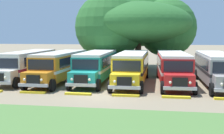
{
  "coord_description": "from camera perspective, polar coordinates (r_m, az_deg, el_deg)",
  "views": [
    {
      "loc": [
        4.17,
        -21.04,
        4.49
      ],
      "look_at": [
        0.0,
        4.54,
        1.6
      ],
      "focal_mm": 46.87,
      "sensor_mm": 36.0,
      "label": 1
    }
  ],
  "objects": [
    {
      "name": "parked_bus_slot_2",
      "position": [
        28.09,
        -3.08,
        0.41
      ],
      "size": [
        2.72,
        10.84,
        2.82
      ],
      "rotation": [
        0.0,
        0.0,
        -1.57
      ],
      "color": "teal",
      "rests_on": "ground_plane"
    },
    {
      "name": "curb_wheelstop_3",
      "position": [
        21.37,
        2.69,
        -5.56
      ],
      "size": [
        2.0,
        0.36,
        0.15
      ],
      "primitive_type": "cube",
      "color": "yellow",
      "rests_on": "ground_plane"
    },
    {
      "name": "parked_bus_slot_4",
      "position": [
        27.21,
        11.8,
        0.09
      ],
      "size": [
        3.11,
        10.9,
        2.82
      ],
      "rotation": [
        0.0,
        0.0,
        -1.52
      ],
      "color": "red",
      "rests_on": "ground_plane"
    },
    {
      "name": "parked_bus_slot_0",
      "position": [
        30.28,
        -16.13,
        0.6
      ],
      "size": [
        2.83,
        10.86,
        2.82
      ],
      "rotation": [
        0.0,
        0.0,
        -1.55
      ],
      "color": "silver",
      "rests_on": "ground_plane"
    },
    {
      "name": "curb_wheelstop_1",
      "position": [
        23.29,
        -15.19,
        -4.79
      ],
      "size": [
        2.0,
        0.36,
        0.15
      ],
      "primitive_type": "cube",
      "color": "yellow",
      "rests_on": "ground_plane"
    },
    {
      "name": "parked_bus_slot_1",
      "position": [
        28.34,
        -10.07,
        0.37
      ],
      "size": [
        2.96,
        10.88,
        2.82
      ],
      "rotation": [
        0.0,
        0.0,
        -1.6
      ],
      "color": "orange",
      "rests_on": "ground_plane"
    },
    {
      "name": "parked_bus_slot_3",
      "position": [
        27.01,
        3.93,
        0.16
      ],
      "size": [
        2.74,
        10.85,
        2.82
      ],
      "rotation": [
        0.0,
        0.0,
        -1.58
      ],
      "color": "yellow",
      "rests_on": "ground_plane"
    },
    {
      "name": "ground_plane",
      "position": [
        21.91,
        -1.92,
        -5.46
      ],
      "size": [
        220.0,
        220.0,
        0.0
      ],
      "primitive_type": "plane",
      "color": "#84755B"
    },
    {
      "name": "parked_bus_slot_5",
      "position": [
        27.4,
        19.67,
        -0.1
      ],
      "size": [
        2.75,
        10.85,
        2.82
      ],
      "rotation": [
        0.0,
        0.0,
        -1.56
      ],
      "color": "#9E9993",
      "rests_on": "ground_plane"
    },
    {
      "name": "foreground_grass_strip",
      "position": [
        13.83,
        -9.03,
        -12.63
      ],
      "size": [
        80.0,
        9.45,
        0.01
      ],
      "primitive_type": "cube",
      "color": "#4C7538",
      "rests_on": "ground_plane"
    },
    {
      "name": "curb_wheelstop_2",
      "position": [
        22.06,
        -6.64,
        -5.22
      ],
      "size": [
        2.0,
        0.36,
        0.15
      ],
      "primitive_type": "cube",
      "color": "yellow",
      "rests_on": "ground_plane"
    },
    {
      "name": "broad_shade_tree",
      "position": [
        37.39,
        4.88,
        8.41
      ],
      "size": [
        14.86,
        13.72,
        10.57
      ],
      "color": "brown",
      "rests_on": "ground_plane"
    },
    {
      "name": "curb_wheelstop_4",
      "position": [
        21.28,
        12.37,
        -5.76
      ],
      "size": [
        2.0,
        0.36,
        0.15
      ],
      "primitive_type": "cube",
      "color": "yellow",
      "rests_on": "ground_plane"
    }
  ]
}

